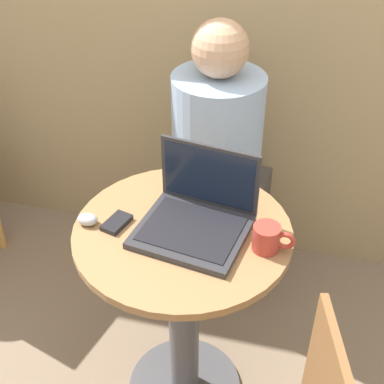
# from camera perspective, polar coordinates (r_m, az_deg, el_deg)

# --- Properties ---
(round_table) EXTENTS (0.64, 0.64, 0.78)m
(round_table) POSITION_cam_1_polar(r_m,az_deg,el_deg) (1.73, -0.92, -10.77)
(round_table) COLOR #4C4C51
(round_table) RESTS_ON ground_plane
(laptop) EXTENTS (0.34, 0.31, 0.22)m
(laptop) POSITION_cam_1_polar(r_m,az_deg,el_deg) (1.53, 0.52, -2.48)
(laptop) COLOR #2D2D33
(laptop) RESTS_ON round_table
(cell_phone) EXTENTS (0.08, 0.10, 0.02)m
(cell_phone) POSITION_cam_1_polar(r_m,az_deg,el_deg) (1.57, -8.04, -3.26)
(cell_phone) COLOR black
(cell_phone) RESTS_ON round_table
(computer_mouse) EXTENTS (0.06, 0.04, 0.03)m
(computer_mouse) POSITION_cam_1_polar(r_m,az_deg,el_deg) (1.58, -11.08, -2.88)
(computer_mouse) COLOR #B2B2B7
(computer_mouse) RESTS_ON round_table
(coffee_cup) EXTENTS (0.12, 0.08, 0.08)m
(coffee_cup) POSITION_cam_1_polar(r_m,az_deg,el_deg) (1.47, 8.09, -4.89)
(coffee_cup) COLOR #B2382D
(coffee_cup) RESTS_ON round_table
(person_seated) EXTENTS (0.38, 0.54, 1.20)m
(person_seated) POSITION_cam_1_polar(r_m,az_deg,el_deg) (2.19, 2.99, 0.79)
(person_seated) COLOR #4C4742
(person_seated) RESTS_ON ground_plane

